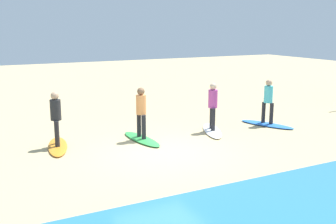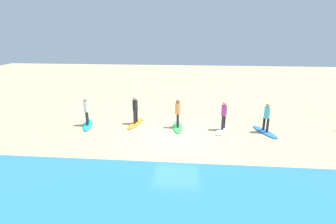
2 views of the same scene
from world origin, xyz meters
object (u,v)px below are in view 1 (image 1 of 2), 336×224
at_px(surfboard_white, 212,131).
at_px(surfboard_orange, 58,146).
at_px(surfer_blue, 268,98).
at_px(surfer_white, 213,103).
at_px(surfer_green, 141,109).
at_px(surfer_orange, 56,115).
at_px(surfboard_blue, 267,124).
at_px(surfboard_green, 142,139).

xyz_separation_m(surfboard_white, surfboard_orange, (5.23, -0.57, 0.00)).
height_order(surfer_blue, surfboard_white, surfer_blue).
distance_m(surfer_white, surfer_green, 2.64).
bearing_deg(surfer_orange, surfer_white, 173.75).
relative_size(surfer_blue, surfer_orange, 1.00).
height_order(surfboard_white, surfboard_orange, same).
relative_size(surfer_green, surfboard_orange, 0.78).
xyz_separation_m(surfboard_blue, surfboard_white, (2.32, -0.17, 0.00)).
relative_size(surfboard_orange, surfer_orange, 1.28).
bearing_deg(surfboard_green, surfer_green, 1.67).
distance_m(surfboard_green, surfboard_orange, 2.64).
bearing_deg(surfboard_orange, surfer_blue, 96.13).
relative_size(surfer_blue, surfboard_white, 0.78).
bearing_deg(surfboard_white, surfboard_orange, -72.71).
bearing_deg(surfboard_green, surfer_blue, 80.83).
relative_size(surfboard_blue, surfer_blue, 1.28).
height_order(surfer_white, surfboard_orange, surfer_white).
height_order(surfer_blue, surfer_orange, same).
height_order(surfer_white, surfer_green, same).
bearing_deg(surfboard_orange, surfer_green, 92.55).
bearing_deg(surfboard_blue, surfboard_green, -116.10).
bearing_deg(surfboard_blue, surfer_green, -116.10).
height_order(surfboard_blue, surfer_orange, surfer_orange).
bearing_deg(surfer_white, surfboard_blue, 175.83).
relative_size(surfboard_green, surfer_orange, 1.28).
xyz_separation_m(surfboard_green, surfboard_orange, (2.60, -0.42, 0.00)).
distance_m(surfer_blue, surfer_green, 4.96).
bearing_deg(surfer_blue, surfer_green, -3.71).
relative_size(surfer_blue, surfer_green, 1.00).
bearing_deg(surfboard_orange, surfer_orange, 0.00).
xyz_separation_m(surfboard_blue, surfer_green, (4.95, -0.32, 0.99)).
bearing_deg(surfer_blue, surfboard_blue, 0.00).
height_order(surfboard_green, surfer_green, surfer_green).
relative_size(surfer_blue, surfboard_green, 0.78).
xyz_separation_m(surfer_white, surfer_orange, (5.23, -0.57, 0.00)).
relative_size(surfboard_blue, surfboard_green, 1.00).
distance_m(surfboard_green, surfer_orange, 2.82).
xyz_separation_m(surfboard_blue, surfboard_orange, (7.55, -0.74, 0.00)).
xyz_separation_m(surfer_white, surfboard_orange, (5.23, -0.57, -0.99)).
distance_m(surfer_white, surfer_orange, 5.26).
height_order(surfboard_blue, surfer_blue, surfer_blue).
relative_size(surfboard_green, surfer_green, 1.28).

